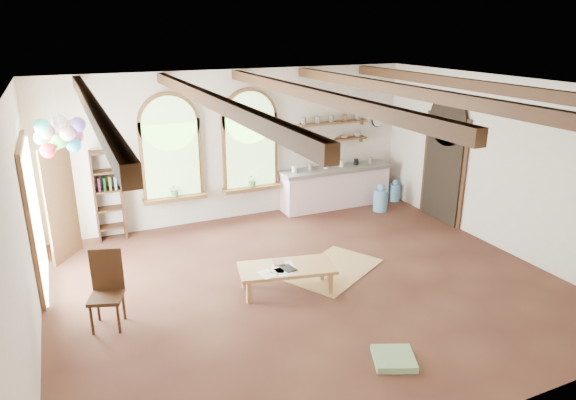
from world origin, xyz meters
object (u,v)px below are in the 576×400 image
side_chair (108,305)px  balloon_cluster (60,135)px  coffee_table (287,269)px  kitchen_counter (335,187)px

side_chair → balloon_cluster: size_ratio=0.97×
coffee_table → balloon_cluster: 4.30m
kitchen_counter → balloon_cluster: bearing=-171.0°
coffee_table → side_chair: 2.71m
kitchen_counter → side_chair: side_chair is taller
side_chair → balloon_cluster: 3.05m
kitchen_counter → side_chair: 6.26m
kitchen_counter → coffee_table: 4.24m
kitchen_counter → balloon_cluster: 6.07m
side_chair → balloon_cluster: (-0.30, 2.26, 2.03)m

